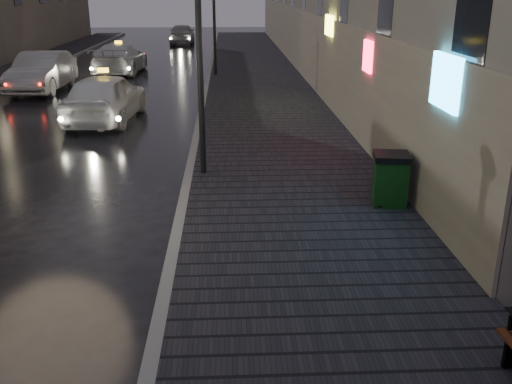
# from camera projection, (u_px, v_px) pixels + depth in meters

# --- Properties ---
(ground) EXTENTS (120.00, 120.00, 0.00)m
(ground) POSITION_uv_depth(u_px,v_px,m) (52.00, 319.00, 7.83)
(ground) COLOR black
(ground) RESTS_ON ground
(sidewalk) EXTENTS (4.60, 58.00, 0.15)m
(sidewalk) POSITION_uv_depth(u_px,v_px,m) (257.00, 79.00, 27.71)
(sidewalk) COLOR black
(sidewalk) RESTS_ON ground
(curb) EXTENTS (0.20, 58.00, 0.15)m
(curb) POSITION_uv_depth(u_px,v_px,m) (208.00, 79.00, 27.60)
(curb) COLOR slate
(curb) RESTS_ON ground
(curb_far) EXTENTS (0.20, 58.00, 0.15)m
(curb_far) POSITION_uv_depth(u_px,v_px,m) (21.00, 81.00, 27.19)
(curb_far) COLOR slate
(curb_far) RESTS_ON ground
(lamp_near) EXTENTS (0.36, 0.36, 5.28)m
(lamp_near) POSITION_uv_depth(u_px,v_px,m) (199.00, 26.00, 12.36)
(lamp_near) COLOR black
(lamp_near) RESTS_ON sidewalk
(lamp_far) EXTENTS (0.36, 0.36, 5.28)m
(lamp_far) POSITION_uv_depth(u_px,v_px,m) (214.00, 4.00, 27.40)
(lamp_far) COLOR black
(lamp_far) RESTS_ON sidewalk
(trash_bin) EXTENTS (0.79, 0.79, 1.05)m
(trash_bin) POSITION_uv_depth(u_px,v_px,m) (390.00, 179.00, 11.38)
(trash_bin) COLOR black
(trash_bin) RESTS_ON sidewalk
(taxi_near) EXTENTS (2.34, 4.96, 1.64)m
(taxi_near) POSITION_uv_depth(u_px,v_px,m) (105.00, 97.00, 19.03)
(taxi_near) COLOR white
(taxi_near) RESTS_ON ground
(car_left_mid) EXTENTS (1.83, 5.05, 1.66)m
(car_left_mid) POSITION_uv_depth(u_px,v_px,m) (42.00, 72.00, 24.58)
(car_left_mid) COLOR #94949B
(car_left_mid) RESTS_ON ground
(taxi_mid) EXTENTS (2.37, 5.37, 1.53)m
(taxi_mid) POSITION_uv_depth(u_px,v_px,m) (120.00, 59.00, 29.60)
(taxi_mid) COLOR silver
(taxi_mid) RESTS_ON ground
(car_far) EXTENTS (1.97, 4.67, 1.58)m
(car_far) POSITION_uv_depth(u_px,v_px,m) (182.00, 34.00, 45.03)
(car_far) COLOR gray
(car_far) RESTS_ON ground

